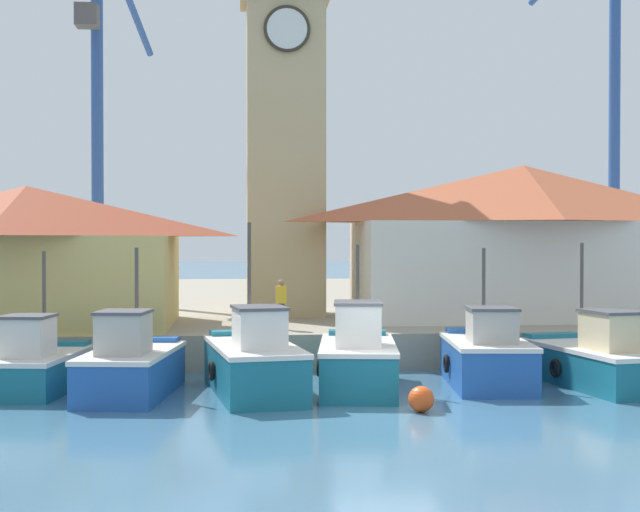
{
  "coord_description": "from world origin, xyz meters",
  "views": [
    {
      "loc": [
        -3.53,
        -20.87,
        4.0
      ],
      "look_at": [
        -0.87,
        8.15,
        3.5
      ],
      "focal_mm": 50.0,
      "sensor_mm": 36.0,
      "label": 1
    }
  ],
  "objects_px": {
    "fishing_boat_center": "(358,360)",
    "fishing_boat_right_inner": "(595,360)",
    "port_crane_far": "(611,143)",
    "fishing_boat_left_outer": "(37,365)",
    "port_crane_near": "(100,169)",
    "warehouse_left": "(27,255)",
    "dock_worker_near_tower": "(281,303)",
    "dock_worker_along_quay": "(129,305)",
    "fishing_boat_mid_right": "(487,357)",
    "clock_tower": "(285,103)",
    "mooring_buoy": "(421,399)",
    "fishing_boat_mid_left": "(254,363)",
    "fishing_boat_left_inner": "(131,366)",
    "warehouse_right": "(523,240)"
  },
  "relations": [
    {
      "from": "fishing_boat_mid_right",
      "to": "fishing_boat_right_inner",
      "type": "height_order",
      "value": "fishing_boat_right_inner"
    },
    {
      "from": "fishing_boat_center",
      "to": "clock_tower",
      "type": "relative_size",
      "value": 0.29
    },
    {
      "from": "fishing_boat_left_inner",
      "to": "warehouse_right",
      "type": "relative_size",
      "value": 0.37
    },
    {
      "from": "clock_tower",
      "to": "port_crane_far",
      "type": "relative_size",
      "value": 0.87
    },
    {
      "from": "fishing_boat_left_inner",
      "to": "fishing_boat_center",
      "type": "relative_size",
      "value": 0.95
    },
    {
      "from": "warehouse_left",
      "to": "warehouse_right",
      "type": "distance_m",
      "value": 17.7
    },
    {
      "from": "port_crane_near",
      "to": "fishing_boat_right_inner",
      "type": "bearing_deg",
      "value": -49.54
    },
    {
      "from": "fishing_boat_mid_left",
      "to": "dock_worker_near_tower",
      "type": "distance_m",
      "value": 5.71
    },
    {
      "from": "fishing_boat_center",
      "to": "fishing_boat_right_inner",
      "type": "xyz_separation_m",
      "value": [
        6.6,
        0.13,
        -0.1
      ]
    },
    {
      "from": "fishing_boat_left_inner",
      "to": "fishing_boat_right_inner",
      "type": "bearing_deg",
      "value": 1.78
    },
    {
      "from": "fishing_boat_left_outer",
      "to": "fishing_boat_mid_left",
      "type": "xyz_separation_m",
      "value": [
        5.73,
        -0.95,
        0.13
      ]
    },
    {
      "from": "clock_tower",
      "to": "fishing_boat_mid_right",
      "type": "bearing_deg",
      "value": -64.51
    },
    {
      "from": "fishing_boat_left_inner",
      "to": "port_crane_far",
      "type": "height_order",
      "value": "port_crane_far"
    },
    {
      "from": "warehouse_left",
      "to": "fishing_boat_left_outer",
      "type": "bearing_deg",
      "value": -75.0
    },
    {
      "from": "fishing_boat_left_outer",
      "to": "fishing_boat_center",
      "type": "distance_m",
      "value": 8.53
    },
    {
      "from": "fishing_boat_right_inner",
      "to": "mooring_buoy",
      "type": "height_order",
      "value": "fishing_boat_right_inner"
    },
    {
      "from": "dock_worker_along_quay",
      "to": "dock_worker_near_tower",
      "type": "bearing_deg",
      "value": 1.54
    },
    {
      "from": "fishing_boat_left_outer",
      "to": "dock_worker_near_tower",
      "type": "bearing_deg",
      "value": 34.12
    },
    {
      "from": "dock_worker_near_tower",
      "to": "dock_worker_along_quay",
      "type": "distance_m",
      "value": 4.83
    },
    {
      "from": "fishing_boat_mid_left",
      "to": "fishing_boat_center",
      "type": "bearing_deg",
      "value": 5.75
    },
    {
      "from": "fishing_boat_left_inner",
      "to": "port_crane_far",
      "type": "relative_size",
      "value": 0.24
    },
    {
      "from": "dock_worker_near_tower",
      "to": "port_crane_far",
      "type": "bearing_deg",
      "value": 40.12
    },
    {
      "from": "fishing_boat_left_inner",
      "to": "mooring_buoy",
      "type": "bearing_deg",
      "value": -21.85
    },
    {
      "from": "fishing_boat_left_inner",
      "to": "warehouse_left",
      "type": "height_order",
      "value": "warehouse_left"
    },
    {
      "from": "fishing_boat_left_outer",
      "to": "clock_tower",
      "type": "relative_size",
      "value": 0.25
    },
    {
      "from": "fishing_boat_center",
      "to": "clock_tower",
      "type": "bearing_deg",
      "value": 97.14
    },
    {
      "from": "dock_worker_along_quay",
      "to": "port_crane_far",
      "type": "bearing_deg",
      "value": 33.62
    },
    {
      "from": "fishing_boat_left_outer",
      "to": "fishing_boat_mid_right",
      "type": "height_order",
      "value": "fishing_boat_mid_right"
    },
    {
      "from": "fishing_boat_left_inner",
      "to": "fishing_boat_mid_left",
      "type": "height_order",
      "value": "fishing_boat_mid_left"
    },
    {
      "from": "fishing_boat_left_outer",
      "to": "clock_tower",
      "type": "bearing_deg",
      "value": 55.15
    },
    {
      "from": "port_crane_near",
      "to": "dock_worker_near_tower",
      "type": "xyz_separation_m",
      "value": [
        7.85,
        -13.95,
        -5.39
      ]
    },
    {
      "from": "fishing_boat_left_inner",
      "to": "dock_worker_along_quay",
      "type": "bearing_deg",
      "value": 97.3
    },
    {
      "from": "fishing_boat_right_inner",
      "to": "mooring_buoy",
      "type": "bearing_deg",
      "value": -149.91
    },
    {
      "from": "warehouse_right",
      "to": "port_crane_far",
      "type": "bearing_deg",
      "value": 53.67
    },
    {
      "from": "port_crane_far",
      "to": "fishing_boat_left_outer",
      "type": "bearing_deg",
      "value": -141.46
    },
    {
      "from": "fishing_boat_right_inner",
      "to": "clock_tower",
      "type": "distance_m",
      "value": 15.93
    },
    {
      "from": "port_crane_far",
      "to": "dock_worker_along_quay",
      "type": "xyz_separation_m",
      "value": [
        -22.13,
        -14.71,
        -6.95
      ]
    },
    {
      "from": "port_crane_near",
      "to": "port_crane_far",
      "type": "bearing_deg",
      "value": 1.46
    },
    {
      "from": "fishing_boat_mid_right",
      "to": "warehouse_left",
      "type": "relative_size",
      "value": 0.44
    },
    {
      "from": "fishing_boat_mid_left",
      "to": "fishing_boat_mid_right",
      "type": "bearing_deg",
      "value": 6.18
    },
    {
      "from": "dock_worker_near_tower",
      "to": "dock_worker_along_quay",
      "type": "height_order",
      "value": "same"
    },
    {
      "from": "fishing_boat_right_inner",
      "to": "port_crane_far",
      "type": "height_order",
      "value": "port_crane_far"
    },
    {
      "from": "fishing_boat_center",
      "to": "dock_worker_near_tower",
      "type": "bearing_deg",
      "value": 108.89
    },
    {
      "from": "warehouse_right",
      "to": "dock_worker_along_quay",
      "type": "height_order",
      "value": "warehouse_right"
    },
    {
      "from": "fishing_boat_right_inner",
      "to": "fishing_boat_center",
      "type": "bearing_deg",
      "value": -178.87
    },
    {
      "from": "warehouse_left",
      "to": "port_crane_far",
      "type": "relative_size",
      "value": 0.52
    },
    {
      "from": "warehouse_left",
      "to": "dock_worker_along_quay",
      "type": "xyz_separation_m",
      "value": [
        3.63,
        -2.07,
        -1.56
      ]
    },
    {
      "from": "warehouse_left",
      "to": "port_crane_far",
      "type": "height_order",
      "value": "port_crane_far"
    },
    {
      "from": "warehouse_left",
      "to": "dock_worker_along_quay",
      "type": "distance_m",
      "value": 4.46
    },
    {
      "from": "port_crane_far",
      "to": "dock_worker_near_tower",
      "type": "distance_m",
      "value": 23.68
    }
  ]
}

